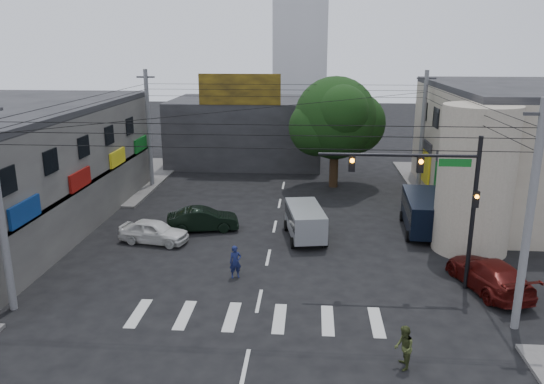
# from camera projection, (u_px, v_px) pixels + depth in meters

# --- Properties ---
(ground) EXTENTS (160.00, 160.00, 0.00)m
(ground) POSITION_uv_depth(u_px,v_px,m) (265.00, 273.00, 26.45)
(ground) COLOR black
(ground) RESTS_ON ground
(sidewalk_far_left) EXTENTS (16.00, 16.00, 0.15)m
(sidewalk_far_left) POSITION_uv_depth(u_px,v_px,m) (73.00, 178.00, 45.01)
(sidewalk_far_left) COLOR #514F4C
(sidewalk_far_left) RESTS_ON ground
(sidewalk_far_right) EXTENTS (16.00, 16.00, 0.15)m
(sidewalk_far_right) POSITION_uv_depth(u_px,v_px,m) (508.00, 186.00, 42.41)
(sidewalk_far_right) COLOR #514F4C
(sidewalk_far_right) RESTS_ON ground
(building_right) EXTENTS (14.00, 18.00, 8.00)m
(building_right) POSITION_uv_depth(u_px,v_px,m) (541.00, 150.00, 36.55)
(building_right) COLOR gray
(building_right) RESTS_ON ground
(corner_column) EXTENTS (4.00, 4.00, 8.00)m
(corner_column) POSITION_uv_depth(u_px,v_px,m) (475.00, 180.00, 28.41)
(corner_column) COLOR gray
(corner_column) RESTS_ON ground
(building_far) EXTENTS (14.00, 10.00, 6.00)m
(building_far) POSITION_uv_depth(u_px,v_px,m) (247.00, 131.00, 50.89)
(building_far) COLOR #232326
(building_far) RESTS_ON ground
(billboard) EXTENTS (7.00, 0.30, 2.60)m
(billboard) POSITION_uv_depth(u_px,v_px,m) (240.00, 89.00, 45.03)
(billboard) COLOR olive
(billboard) RESTS_ON building_far
(street_tree) EXTENTS (6.40, 6.40, 8.70)m
(street_tree) POSITION_uv_depth(u_px,v_px,m) (335.00, 118.00, 41.00)
(street_tree) COLOR black
(street_tree) RESTS_ON ground
(traffic_gantry) EXTENTS (7.10, 0.35, 7.20)m
(traffic_gantry) POSITION_uv_depth(u_px,v_px,m) (437.00, 188.00, 23.61)
(traffic_gantry) COLOR black
(traffic_gantry) RESTS_ON ground
(utility_pole_near_right) EXTENTS (0.32, 0.32, 9.20)m
(utility_pole_near_right) POSITION_uv_depth(u_px,v_px,m) (529.00, 219.00, 20.13)
(utility_pole_near_right) COLOR #59595B
(utility_pole_near_right) RESTS_ON ground
(utility_pole_far_left) EXTENTS (0.32, 0.32, 9.20)m
(utility_pole_far_left) POSITION_uv_depth(u_px,v_px,m) (149.00, 129.00, 41.33)
(utility_pole_far_left) COLOR #59595B
(utility_pole_far_left) RESTS_ON ground
(utility_pole_far_right) EXTENTS (0.32, 0.32, 9.20)m
(utility_pole_far_right) POSITION_uv_depth(u_px,v_px,m) (422.00, 133.00, 39.81)
(utility_pole_far_right) COLOR #59595B
(utility_pole_far_right) RESTS_ON ground
(dark_sedan) EXTENTS (3.27, 4.92, 1.42)m
(dark_sedan) POSITION_uv_depth(u_px,v_px,m) (203.00, 219.00, 32.30)
(dark_sedan) COLOR black
(dark_sedan) RESTS_ON ground
(white_compact) EXTENTS (3.07, 4.57, 1.36)m
(white_compact) POSITION_uv_depth(u_px,v_px,m) (154.00, 231.00, 30.33)
(white_compact) COLOR silver
(white_compact) RESTS_ON ground
(maroon_sedan) EXTENTS (4.62, 6.13, 1.48)m
(maroon_sedan) POSITION_uv_depth(u_px,v_px,m) (489.00, 274.00, 24.53)
(maroon_sedan) COLOR #430B09
(maroon_sedan) RESTS_ON ground
(silver_minivan) EXTENTS (5.01, 3.33, 1.89)m
(silver_minivan) POSITION_uv_depth(u_px,v_px,m) (305.00, 223.00, 30.92)
(silver_minivan) COLOR gray
(silver_minivan) RESTS_ON ground
(navy_van) EXTENTS (5.82, 2.83, 2.22)m
(navy_van) POSITION_uv_depth(u_px,v_px,m) (423.00, 214.00, 32.02)
(navy_van) COLOR black
(navy_van) RESTS_ON ground
(traffic_officer) EXTENTS (0.85, 0.78, 1.62)m
(traffic_officer) POSITION_uv_depth(u_px,v_px,m) (235.00, 262.00, 25.74)
(traffic_officer) COLOR #131A43
(traffic_officer) RESTS_ON ground
(pedestrian_olive) EXTENTS (0.79, 0.62, 1.61)m
(pedestrian_olive) POSITION_uv_depth(u_px,v_px,m) (404.00, 348.00, 18.48)
(pedestrian_olive) COLOR #343D1C
(pedestrian_olive) RESTS_ON ground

